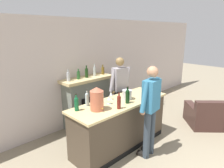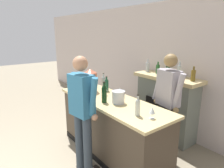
{
  "view_description": "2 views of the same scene",
  "coord_description": "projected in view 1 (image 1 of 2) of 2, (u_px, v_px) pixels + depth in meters",
  "views": [
    {
      "loc": [
        -2.73,
        -0.04,
        2.45
      ],
      "look_at": [
        0.29,
        3.01,
        1.29
      ],
      "focal_mm": 32.0,
      "sensor_mm": 36.0,
      "label": 1
    },
    {
      "loc": [
        2.67,
        0.68,
        2.13
      ],
      "look_at": [
        -0.11,
        2.8,
        1.22
      ],
      "focal_mm": 32.0,
      "sensor_mm": 36.0,
      "label": 2
    }
  ],
  "objects": [
    {
      "name": "wall_back_panel",
      "position": [
        72.0,
        74.0,
        5.02
      ],
      "size": [
        12.0,
        0.07,
        2.75
      ],
      "color": "beige",
      "rests_on": "ground_plane"
    },
    {
      "name": "bar_counter",
      "position": [
        120.0,
        124.0,
        4.26
      ],
      "size": [
        2.29,
        0.78,
        1.02
      ],
      "color": "#463A2C",
      "rests_on": "ground_plane"
    },
    {
      "name": "fireplace_stone",
      "position": [
        87.0,
        101.0,
        5.21
      ],
      "size": [
        1.39,
        0.52,
        1.61
      ],
      "color": "slate",
      "rests_on": "ground_plane"
    },
    {
      "name": "armchair_black",
      "position": [
        207.0,
        117.0,
        5.22
      ],
      "size": [
        1.25,
        1.25,
        0.78
      ],
      "color": "#3F2722",
      "rests_on": "ground_plane"
    },
    {
      "name": "potted_plant_corner",
      "position": [
        155.0,
        95.0,
        6.81
      ],
      "size": [
        0.47,
        0.45,
        0.76
      ],
      "color": "#4E4148",
      "rests_on": "ground_plane"
    },
    {
      "name": "person_customer",
      "position": [
        150.0,
        108.0,
        3.79
      ],
      "size": [
        0.65,
        0.34,
        1.83
      ],
      "color": "#34404B",
      "rests_on": "ground_plane"
    },
    {
      "name": "person_bartender",
      "position": [
        120.0,
        89.0,
        5.02
      ],
      "size": [
        0.65,
        0.36,
        1.82
      ],
      "color": "#25282A",
      "rests_on": "ground_plane"
    },
    {
      "name": "copper_dispenser",
      "position": [
        97.0,
        99.0,
        3.62
      ],
      "size": [
        0.25,
        0.29,
        0.44
      ],
      "color": "#BB6146",
      "rests_on": "bar_counter"
    },
    {
      "name": "ice_bucket_steel",
      "position": [
        127.0,
        95.0,
        4.23
      ],
      "size": [
        0.21,
        0.21,
        0.2
      ],
      "color": "silver",
      "rests_on": "bar_counter"
    },
    {
      "name": "wine_bottle_cabernet_heavy",
      "position": [
        146.0,
        89.0,
        4.51
      ],
      "size": [
        0.07,
        0.07,
        0.3
      ],
      "color": "#B0B7AE",
      "rests_on": "bar_counter"
    },
    {
      "name": "wine_bottle_port_short",
      "position": [
        128.0,
        96.0,
        3.99
      ],
      "size": [
        0.08,
        0.08,
        0.34
      ],
      "color": "black",
      "rests_on": "bar_counter"
    },
    {
      "name": "wine_bottle_merlot_tall",
      "position": [
        95.0,
        98.0,
        3.94
      ],
      "size": [
        0.08,
        0.08,
        0.29
      ],
      "color": "#18472E",
      "rests_on": "bar_counter"
    },
    {
      "name": "wine_bottle_chardonnay_pale",
      "position": [
        76.0,
        103.0,
        3.61
      ],
      "size": [
        0.08,
        0.08,
        0.32
      ],
      "color": "#11552F",
      "rests_on": "bar_counter"
    },
    {
      "name": "wine_bottle_burgundy_dark",
      "position": [
        87.0,
        99.0,
        3.85
      ],
      "size": [
        0.07,
        0.07,
        0.32
      ],
      "color": "#A2B5B7",
      "rests_on": "bar_counter"
    },
    {
      "name": "wine_bottle_riesling_slim",
      "position": [
        119.0,
        101.0,
        3.7
      ],
      "size": [
        0.07,
        0.07,
        0.33
      ],
      "color": "maroon",
      "rests_on": "bar_counter"
    },
    {
      "name": "wine_glass_back_row",
      "position": [
        148.0,
        88.0,
        4.7
      ],
      "size": [
        0.08,
        0.08,
        0.16
      ],
      "color": "silver",
      "rests_on": "bar_counter"
    },
    {
      "name": "wine_glass_front_left",
      "position": [
        111.0,
        94.0,
        4.21
      ],
      "size": [
        0.07,
        0.07,
        0.17
      ],
      "color": "silver",
      "rests_on": "bar_counter"
    },
    {
      "name": "wine_glass_front_right",
      "position": [
        109.0,
        98.0,
        3.96
      ],
      "size": [
        0.08,
        0.08,
        0.17
      ],
      "color": "silver",
      "rests_on": "bar_counter"
    }
  ]
}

